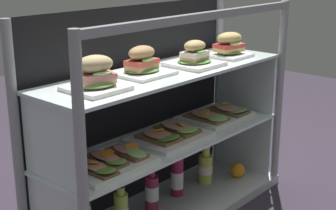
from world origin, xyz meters
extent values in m
cylinder|color=gray|center=(-0.61, -0.18, 0.46)|extent=(0.04, 0.04, 0.92)
cylinder|color=gray|center=(0.61, -0.18, 0.46)|extent=(0.04, 0.04, 0.92)
cylinder|color=gray|center=(-0.61, 0.18, 0.46)|extent=(0.04, 0.04, 0.92)
cylinder|color=gray|center=(0.61, 0.18, 0.46)|extent=(0.04, 0.04, 0.92)
cube|color=gray|center=(0.00, -0.18, 0.90)|extent=(1.22, 0.03, 0.03)
cube|color=black|center=(0.00, 0.20, 0.48)|extent=(1.19, 0.01, 0.88)
cube|color=silver|center=(0.59, 0.00, 0.20)|extent=(0.01, 0.33, 0.31)
cube|color=silver|center=(0.00, 0.00, 0.36)|extent=(1.20, 0.34, 0.01)
cube|color=silver|center=(-0.59, 0.00, 0.51)|extent=(0.01, 0.33, 0.29)
cube|color=silver|center=(0.59, 0.00, 0.51)|extent=(0.01, 0.33, 0.29)
cube|color=silver|center=(0.00, 0.00, 0.66)|extent=(1.20, 0.34, 0.01)
cube|color=white|center=(-0.41, -0.03, 0.68)|extent=(0.19, 0.19, 0.02)
ellipsoid|color=#6A8E4A|center=(-0.41, -0.03, 0.69)|extent=(0.15, 0.13, 0.02)
cube|color=#D6BA7F|center=(-0.41, -0.03, 0.71)|extent=(0.14, 0.12, 0.02)
cube|color=#D27A76|center=(-0.41, -0.03, 0.72)|extent=(0.15, 0.12, 0.02)
ellipsoid|color=#99B872|center=(-0.41, -0.06, 0.74)|extent=(0.08, 0.05, 0.02)
ellipsoid|color=tan|center=(-0.41, -0.03, 0.76)|extent=(0.15, 0.12, 0.06)
cube|color=white|center=(-0.13, 0.02, 0.68)|extent=(0.21, 0.21, 0.01)
ellipsoid|color=#54863F|center=(-0.13, 0.02, 0.69)|extent=(0.15, 0.13, 0.01)
cube|color=tan|center=(-0.13, 0.02, 0.70)|extent=(0.13, 0.09, 0.02)
cube|color=#C4493A|center=(-0.13, 0.02, 0.72)|extent=(0.13, 0.09, 0.02)
ellipsoid|color=#6A9549|center=(-0.13, -0.01, 0.73)|extent=(0.08, 0.04, 0.02)
ellipsoid|color=#A67E51|center=(-0.13, 0.02, 0.76)|extent=(0.14, 0.09, 0.05)
cube|color=white|center=(0.14, -0.03, 0.68)|extent=(0.20, 0.20, 0.02)
ellipsoid|color=#51873F|center=(0.14, -0.03, 0.69)|extent=(0.16, 0.13, 0.01)
cube|color=tan|center=(0.14, -0.03, 0.70)|extent=(0.11, 0.09, 0.02)
cube|color=silver|center=(0.14, -0.03, 0.72)|extent=(0.12, 0.09, 0.02)
ellipsoid|color=#88C460|center=(0.14, -0.07, 0.74)|extent=(0.07, 0.03, 0.01)
ellipsoid|color=tan|center=(0.14, -0.03, 0.76)|extent=(0.12, 0.09, 0.05)
cube|color=white|center=(0.40, -0.03, 0.68)|extent=(0.17, 0.17, 0.01)
ellipsoid|color=#4E8633|center=(0.40, -0.03, 0.69)|extent=(0.12, 0.11, 0.02)
cube|color=#DAB86A|center=(0.40, -0.03, 0.70)|extent=(0.14, 0.11, 0.02)
cube|color=#D13B34|center=(0.40, -0.03, 0.72)|extent=(0.15, 0.11, 0.02)
ellipsoid|color=#A3CB68|center=(0.40, -0.06, 0.73)|extent=(0.08, 0.05, 0.02)
ellipsoid|color=tan|center=(0.40, -0.03, 0.76)|extent=(0.15, 0.11, 0.05)
cube|color=white|center=(-0.37, -0.02, 0.38)|extent=(0.33, 0.25, 0.02)
cube|color=brown|center=(-0.45, -0.04, 0.39)|extent=(0.08, 0.20, 0.01)
ellipsoid|color=#5E9130|center=(-0.45, -0.10, 0.40)|extent=(0.08, 0.11, 0.03)
ellipsoid|color=#E89F7D|center=(-0.45, -0.04, 0.40)|extent=(0.06, 0.16, 0.02)
cylinder|color=orange|center=(-0.45, -0.04, 0.41)|extent=(0.06, 0.06, 0.02)
cube|color=brown|center=(-0.37, -0.02, 0.39)|extent=(0.08, 0.18, 0.01)
ellipsoid|color=#699B3F|center=(-0.37, -0.07, 0.40)|extent=(0.07, 0.09, 0.03)
ellipsoid|color=#E5927D|center=(-0.37, -0.02, 0.41)|extent=(0.06, 0.15, 0.02)
cylinder|color=orange|center=(-0.37, -0.03, 0.42)|extent=(0.06, 0.06, 0.02)
cube|color=brown|center=(-0.27, -0.03, 0.39)|extent=(0.08, 0.17, 0.01)
ellipsoid|color=#8FBF68|center=(-0.27, -0.08, 0.41)|extent=(0.07, 0.09, 0.03)
ellipsoid|color=#E89789|center=(-0.27, -0.03, 0.41)|extent=(0.06, 0.14, 0.01)
cylinder|color=orange|center=(-0.26, -0.05, 0.42)|extent=(0.07, 0.07, 0.03)
cube|color=white|center=(0.01, -0.01, 0.38)|extent=(0.33, 0.25, 0.01)
cube|color=brown|center=(-0.06, 0.00, 0.39)|extent=(0.11, 0.18, 0.01)
ellipsoid|color=olive|center=(-0.06, -0.05, 0.40)|extent=(0.11, 0.10, 0.03)
ellipsoid|color=#E89D80|center=(-0.06, 0.00, 0.40)|extent=(0.10, 0.14, 0.02)
cylinder|color=orange|center=(-0.05, 0.01, 0.42)|extent=(0.06, 0.05, 0.03)
cube|color=brown|center=(0.07, 0.01, 0.39)|extent=(0.11, 0.19, 0.02)
ellipsoid|color=#8BD15D|center=(0.07, -0.05, 0.40)|extent=(0.12, 0.12, 0.02)
ellipsoid|color=#E5A68B|center=(0.07, 0.01, 0.41)|extent=(0.10, 0.15, 0.02)
cylinder|color=orange|center=(0.06, -0.02, 0.42)|extent=(0.05, 0.05, 0.03)
cube|color=white|center=(0.37, 0.02, 0.38)|extent=(0.33, 0.25, 0.01)
cube|color=brown|center=(0.29, 0.02, 0.39)|extent=(0.11, 0.20, 0.01)
ellipsoid|color=#93C56B|center=(0.29, -0.04, 0.40)|extent=(0.12, 0.12, 0.02)
ellipsoid|color=#E0967B|center=(0.29, 0.02, 0.40)|extent=(0.10, 0.16, 0.01)
cylinder|color=yellow|center=(0.29, 0.02, 0.41)|extent=(0.06, 0.07, 0.03)
cube|color=brown|center=(0.45, 0.00, 0.39)|extent=(0.11, 0.19, 0.01)
ellipsoid|color=#7DB160|center=(0.45, -0.06, 0.40)|extent=(0.12, 0.11, 0.04)
ellipsoid|color=#E7A388|center=(0.45, 0.00, 0.41)|extent=(0.10, 0.15, 0.02)
cylinder|color=yellow|center=(0.45, 0.03, 0.42)|extent=(0.05, 0.05, 0.03)
cylinder|color=#C0CB51|center=(-0.44, 0.04, 0.23)|extent=(0.03, 0.03, 0.04)
cylinder|color=gold|center=(-0.44, 0.04, 0.25)|extent=(0.03, 0.03, 0.01)
cylinder|color=#C1D454|center=(-0.25, 0.04, 0.12)|extent=(0.06, 0.06, 0.15)
cylinder|color=#BCD254|center=(-0.25, 0.04, 0.21)|extent=(0.03, 0.03, 0.03)
cylinder|color=black|center=(-0.25, 0.04, 0.23)|extent=(0.04, 0.04, 0.02)
cylinder|color=#96264B|center=(-0.06, 0.04, 0.12)|extent=(0.06, 0.06, 0.16)
cylinder|color=silver|center=(-0.06, 0.04, 0.12)|extent=(0.06, 0.06, 0.07)
cylinder|color=#942444|center=(-0.06, 0.04, 0.22)|extent=(0.03, 0.03, 0.04)
cylinder|color=white|center=(-0.06, 0.04, 0.24)|extent=(0.03, 0.03, 0.02)
cylinder|color=#931C44|center=(0.12, 0.05, 0.14)|extent=(0.06, 0.06, 0.20)
cylinder|color=silver|center=(0.12, 0.05, 0.12)|extent=(0.06, 0.06, 0.08)
cylinder|color=#9C2A38|center=(0.12, 0.05, 0.26)|extent=(0.03, 0.03, 0.05)
cylinder|color=gold|center=(0.12, 0.05, 0.29)|extent=(0.04, 0.04, 0.01)
cylinder|color=#B4C848|center=(0.31, 0.03, 0.11)|extent=(0.07, 0.07, 0.14)
cylinder|color=#F2DDD0|center=(0.31, 0.03, 0.11)|extent=(0.07, 0.07, 0.04)
cylinder|color=#BCCA47|center=(0.31, 0.03, 0.21)|extent=(0.04, 0.04, 0.04)
cylinder|color=silver|center=(0.31, 0.03, 0.24)|extent=(0.04, 0.04, 0.01)
sphere|color=orange|center=(0.47, -0.05, 0.08)|extent=(0.08, 0.08, 0.08)
camera|label=1|loc=(-1.51, -1.33, 1.12)|focal=53.55mm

